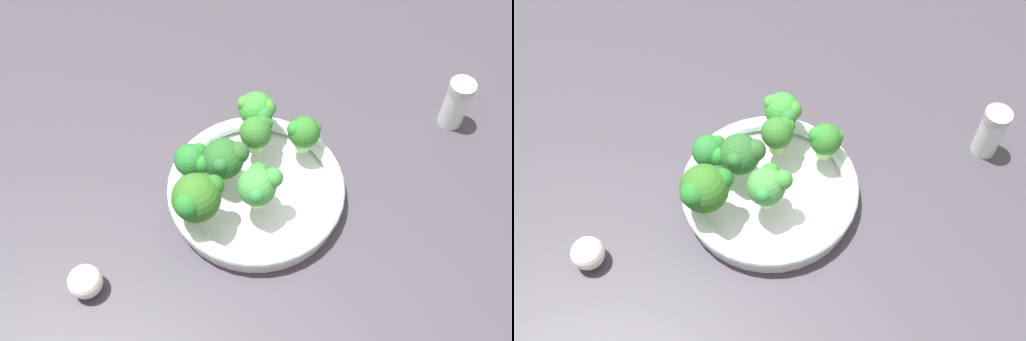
# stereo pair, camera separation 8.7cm
# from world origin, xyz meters

# --- Properties ---
(ground_plane) EXTENTS (1.30, 1.30, 0.03)m
(ground_plane) POSITION_xyz_m (0.00, 0.00, -0.01)
(ground_plane) COLOR #39363D
(bowl) EXTENTS (0.26, 0.26, 0.04)m
(bowl) POSITION_xyz_m (-0.01, -0.03, 0.02)
(bowl) COLOR silver
(bowl) RESTS_ON ground_plane
(broccoli_floret_0) EXTENTS (0.05, 0.05, 0.06)m
(broccoli_floret_0) POSITION_xyz_m (-0.07, -0.03, 0.08)
(broccoli_floret_0) COLOR #8FC361
(broccoli_floret_0) RESTS_ON bowl
(broccoli_floret_1) EXTENTS (0.07, 0.07, 0.08)m
(broccoli_floret_1) POSITION_xyz_m (0.06, -0.10, 0.09)
(broccoli_floret_1) COLOR #9FD76E
(broccoli_floret_1) RESTS_ON bowl
(broccoli_floret_2) EXTENTS (0.06, 0.06, 0.07)m
(broccoli_floret_2) POSITION_xyz_m (0.03, -0.02, 0.08)
(broccoli_floret_2) COLOR #90CC69
(broccoli_floret_2) RESTS_ON bowl
(broccoli_floret_3) EXTENTS (0.05, 0.05, 0.06)m
(broccoli_floret_3) POSITION_xyz_m (-0.08, 0.04, 0.07)
(broccoli_floret_3) COLOR #8FCA6C
(broccoli_floret_3) RESTS_ON bowl
(broccoli_floret_4) EXTENTS (0.06, 0.07, 0.07)m
(broccoli_floret_4) POSITION_xyz_m (-0.02, -0.07, 0.08)
(broccoli_floret_4) COLOR #85C150
(broccoli_floret_4) RESTS_ON bowl
(broccoli_floret_5) EXTENTS (0.05, 0.06, 0.07)m
(broccoli_floret_5) POSITION_xyz_m (-0.11, -0.03, 0.08)
(broccoli_floret_5) COLOR #91C85D
(broccoli_floret_5) RESTS_ON bowl
(broccoli_floret_6) EXTENTS (0.05, 0.06, 0.06)m
(broccoli_floret_6) POSITION_xyz_m (-0.02, -0.12, 0.07)
(broccoli_floret_6) COLOR #93C35D
(broccoli_floret_6) RESTS_ON bowl
(garlic_bulb) EXTENTS (0.05, 0.05, 0.05)m
(garlic_bulb) POSITION_xyz_m (0.16, -0.24, 0.02)
(garlic_bulb) COLOR silver
(garlic_bulb) RESTS_ON ground_plane
(pepper_shaker) EXTENTS (0.04, 0.04, 0.09)m
(pepper_shaker) POSITION_xyz_m (-0.18, 0.27, 0.05)
(pepper_shaker) COLOR silver
(pepper_shaker) RESTS_ON ground_plane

